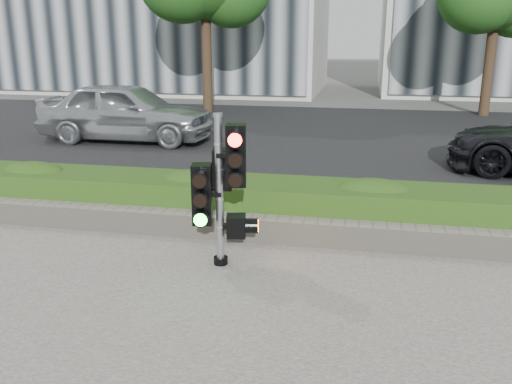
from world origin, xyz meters
TOP-DOWN VIEW (x-y plane):
  - ground at (0.00, 0.00)m, footprint 120.00×120.00m
  - road at (0.00, 10.00)m, footprint 60.00×13.00m
  - curb at (0.00, 3.15)m, footprint 60.00×0.25m
  - stone_wall at (0.00, 1.90)m, footprint 12.00×0.32m
  - hedge at (0.00, 2.55)m, footprint 12.00×1.00m
  - traffic_signal at (-0.38, 1.00)m, footprint 0.70×0.56m
  - car_silver at (-5.05, 8.50)m, footprint 4.72×1.91m

SIDE VIEW (x-z plane):
  - ground at x=0.00m, z-range 0.00..0.00m
  - road at x=0.00m, z-range 0.00..0.02m
  - curb at x=0.00m, z-range 0.00..0.12m
  - stone_wall at x=0.00m, z-range 0.03..0.37m
  - hedge at x=0.00m, z-range 0.03..0.71m
  - car_silver at x=-5.05m, z-range 0.02..1.63m
  - traffic_signal at x=-0.38m, z-range 0.13..2.06m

